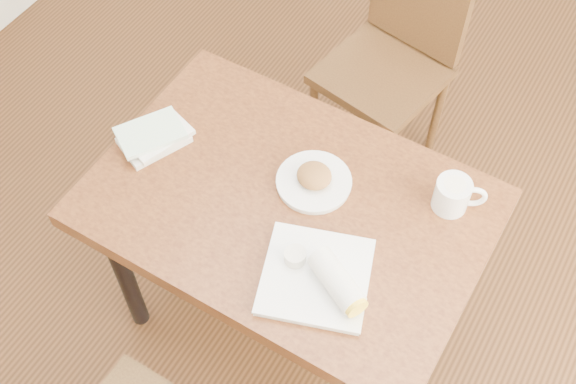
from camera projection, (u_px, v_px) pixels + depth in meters
The scene contains 7 objects.
ground at pixel (288, 316), 2.68m from camera, with size 4.00×5.00×0.01m, color #472814.
table at pixel (288, 219), 2.13m from camera, with size 1.13×0.77×0.75m.
chair_far at pixel (397, 48), 2.70m from camera, with size 0.49×0.49×0.95m.
plate_scone at pixel (314, 180), 2.08m from camera, with size 0.22×0.22×0.07m.
coffee_mug at pixel (454, 195), 2.01m from camera, with size 0.14×0.10×0.10m.
plate_burrito at pixel (322, 278), 1.89m from camera, with size 0.36×0.36×0.09m.
book_stack at pixel (154, 137), 2.17m from camera, with size 0.21×0.24×0.05m.
Camera 1 is at (0.59, -0.99, 2.46)m, focal length 45.00 mm.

